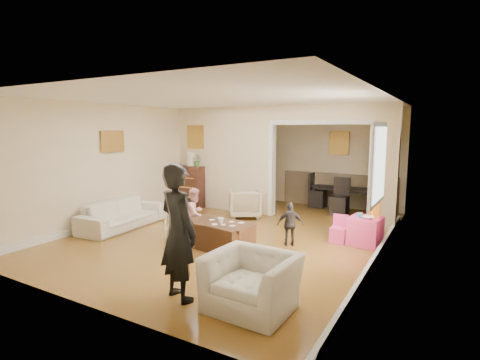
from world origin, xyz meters
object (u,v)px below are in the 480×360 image
Objects in this scene: adult_person at (178,232)px; armchair_front at (252,282)px; play_table at (365,231)px; table_lamp at (191,159)px; armchair_back at (245,203)px; sofa at (122,214)px; coffee_cup at (221,221)px; cyan_cup at (360,215)px; child_kneel_a at (174,219)px; child_toddler at (290,224)px; coffee_table at (217,235)px; dining_table at (346,199)px; child_kneel_b at (195,213)px; dresser at (192,186)px.

armchair_front is at bearing -148.39° from adult_person.
armchair_front is at bearing -101.67° from play_table.
armchair_back is at bearing -10.80° from table_lamp.
sofa is 17.98× the size of coffee_cup.
armchair_front is 3.13m from cyan_cup.
child_kneel_a is (-2.95, -1.58, -0.10)m from cyan_cup.
play_table is at bearing -176.85° from child_toddler.
armchair_back is at bearing -53.34° from adult_person.
table_lamp is at bearing -44.47° from armchair_back.
adult_person is at bearing -70.47° from coffee_table.
sofa is 1.67m from child_kneel_a.
child_toddler is at bearing -27.14° from table_lamp.
coffee_cup is 0.96m from child_kneel_a.
child_toddler reaches higher than armchair_back.
dining_table reaches higher than coffee_cup.
table_lamp is 3.02m from child_kneel_b.
table_lamp is 0.37× the size of child_kneel_b.
coffee_cup is at bearing 10.84° from child_toddler.
sofa is at bearing -89.45° from dresser.
armchair_front reaches higher than cyan_cup.
coffee_cup is at bearing -98.72° from sofa.
table_lamp reaches higher than sofa.
child_toddler reaches higher than cyan_cup.
table_lamp is at bearing -3.95° from sofa.
coffee_cup is at bearing -122.89° from child_kneel_b.
sofa is 5.48m from dining_table.
child_kneel_b is at bearing 141.20° from armchair_front.
child_kneel_a is at bearing -102.08° from dining_table.
child_kneel_b is (1.79, 0.16, 0.20)m from sofa.
armchair_back is 2.73m from dining_table.
play_table is (2.10, 1.53, -0.26)m from coffee_cup.
play_table is at bearing -13.10° from dresser.
adult_person is (3.17, -4.43, -0.43)m from table_lamp.
child_kneel_b is at bearing -14.84° from child_toddler.
play_table is at bearing 80.30° from armchair_front.
armchair_back is 1.94m from child_kneel_b.
table_lamp is 0.21× the size of adult_person.
sofa is 2.45m from dresser.
sofa is 5.39× the size of table_lamp.
dresser is at bearing -44.47° from armchair_back.
coffee_table is 2.36× the size of play_table.
coffee_cup is at bearing -91.34° from dining_table.
child_toddler is at bearing -84.84° from child_kneel_b.
play_table is at bearing -78.57° from sofa.
child_kneel_b is (1.81, -2.28, -0.07)m from dresser.
dresser is at bearing 29.29° from child_kneel_b.
dresser is 0.73m from table_lamp.
table_lamp reaches higher than play_table.
armchair_front is 1.03× the size of child_kneel_b.
armchair_back is at bearing 165.48° from play_table.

